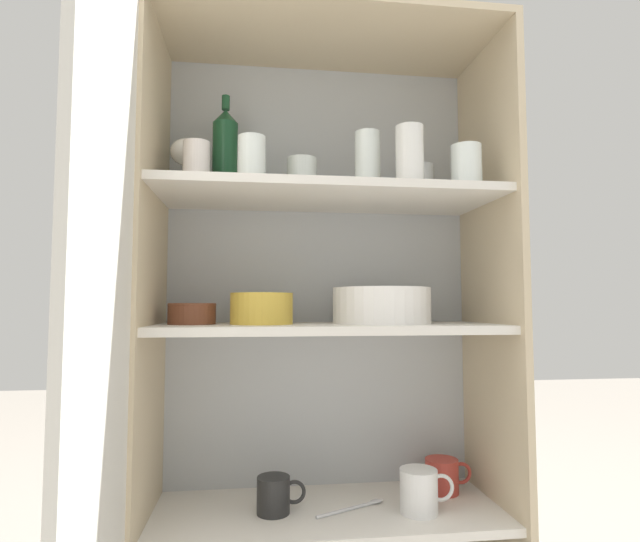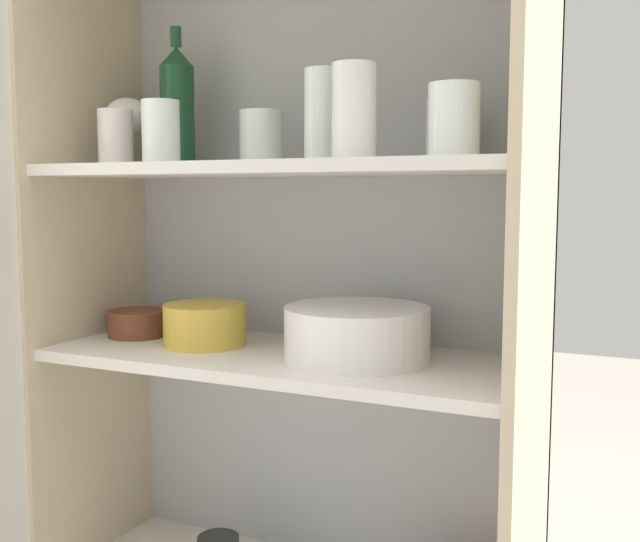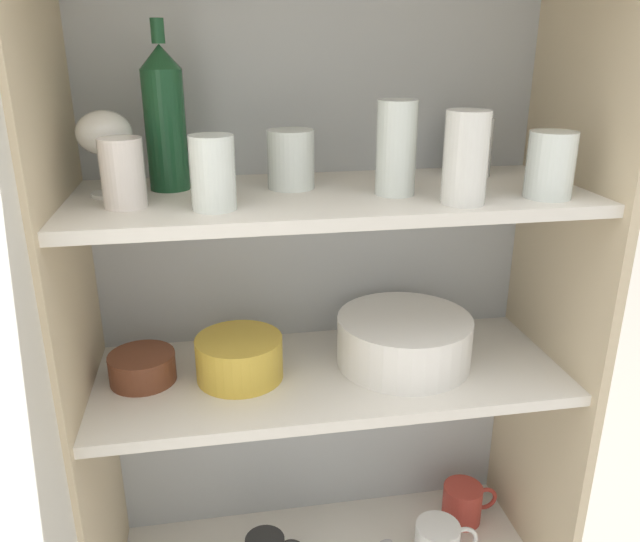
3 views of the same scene
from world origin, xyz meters
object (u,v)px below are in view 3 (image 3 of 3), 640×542
object	(u,v)px
mixing_bowl_large	(239,356)
plate_stack_white	(404,340)
serving_bowl_small	(142,366)
wine_bottle	(165,118)

from	to	relation	value
mixing_bowl_large	plate_stack_white	bearing A→B (deg)	0.65
mixing_bowl_large	serving_bowl_small	world-z (taller)	mixing_bowl_large
plate_stack_white	mixing_bowl_large	size ratio (longest dim) A/B	1.61
plate_stack_white	serving_bowl_small	world-z (taller)	plate_stack_white
plate_stack_white	serving_bowl_small	distance (m)	0.47
wine_bottle	plate_stack_white	distance (m)	0.56
plate_stack_white	mixing_bowl_large	world-z (taller)	plate_stack_white
wine_bottle	serving_bowl_small	distance (m)	0.42
wine_bottle	plate_stack_white	world-z (taller)	wine_bottle
mixing_bowl_large	wine_bottle	bearing A→B (deg)	147.19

